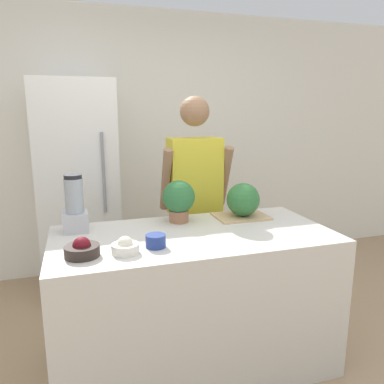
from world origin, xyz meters
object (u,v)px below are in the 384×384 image
Objects in this scene: potted_plant at (179,199)px; bowl_cream at (125,247)px; refrigerator at (79,189)px; person at (195,204)px; bowl_cherries at (82,249)px; bowl_small_blue at (156,241)px; blender at (75,207)px; watermelon at (243,200)px.

bowl_cream is at bearing -131.69° from potted_plant.
person is (0.87, -0.70, -0.04)m from refrigerator.
bowl_small_blue is at bearing 2.69° from bowl_cherries.
bowl_small_blue is 0.31× the size of blender.
potted_plant is at bearing 59.99° from bowl_small_blue.
refrigerator is 13.08× the size of bowl_cream.
potted_plant is (-0.24, -0.40, 0.15)m from person.
potted_plant reaches higher than bowl_small_blue.
bowl_small_blue is 0.39× the size of potted_plant.
person is 6.14× the size of potted_plant.
bowl_small_blue is (-0.70, -0.40, -0.09)m from watermelon.
person is at bearing 52.87° from bowl_cream.
blender is (-0.24, 0.46, 0.12)m from bowl_cream.
bowl_cream is at bearing -82.20° from refrigerator.
potted_plant is at bearing 35.14° from bowl_cherries.
person is 15.67× the size of bowl_small_blue.
potted_plant is at bearing 48.31° from bowl_cream.
blender reaches higher than potted_plant.
bowl_cream is at bearing -153.50° from watermelon.
bowl_small_blue is (0.17, 0.04, 0.00)m from bowl_cream.
bowl_cream is at bearing -166.55° from bowl_small_blue.
blender reaches higher than bowl_small_blue.
watermelon is at bearing -63.31° from person.
bowl_cherries is 0.79m from potted_plant.
bowl_cherries is 0.64× the size of potted_plant.
watermelon is (1.09, -1.13, 0.08)m from refrigerator.
blender is (-0.42, 0.42, 0.12)m from bowl_small_blue.
bowl_small_blue is (-0.49, -0.83, 0.03)m from person.
person reaches higher than bowl_cream.
blender is at bearing -155.84° from person.
blender is 1.26× the size of potted_plant.
blender reaches higher than watermelon.
bowl_small_blue is at bearing -75.80° from refrigerator.
refrigerator is 17.01× the size of bowl_small_blue.
refrigerator is 1.09× the size of person.
blender is at bearing 134.49° from bowl_small_blue.
bowl_cherries is (-0.00, -1.54, -0.01)m from refrigerator.
refrigerator reaches higher than watermelon.
bowl_cherries is at bearing -177.31° from bowl_small_blue.
potted_plant is (0.25, 0.43, 0.12)m from bowl_small_blue.
blender is (-0.90, -0.41, 0.15)m from person.
bowl_cream is (0.21, -1.57, -0.02)m from refrigerator.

